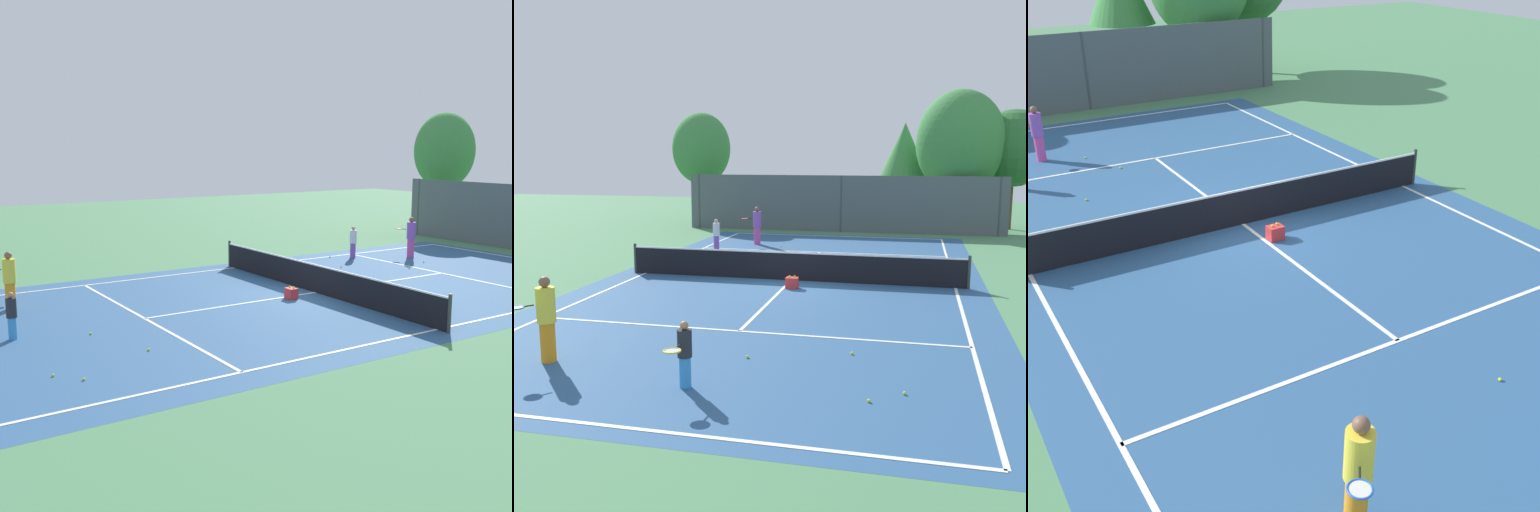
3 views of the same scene
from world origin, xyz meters
The scene contains 11 objects.
ground_plane centered at (0.00, 0.00, 0.00)m, with size 80.00×80.00×0.00m, color #4C8456.
court_surface centered at (0.00, 0.00, 0.00)m, with size 13.00×25.00×0.01m.
tennis_net centered at (0.00, 0.00, 0.51)m, with size 11.90×0.10×1.10m.
perimeter_fence centered at (0.00, 14.00, 1.60)m, with size 18.00×0.12×3.20m.
player_0 centered at (-3.38, 8.12, 0.95)m, with size 0.97×0.63×1.85m.
player_2 centered at (-3.30, -9.47, 0.94)m, with size 0.78×0.91×1.83m.
ball_crate centered at (0.27, -1.24, 0.18)m, with size 0.40×0.31×0.43m.
tennis_ball_2 centered at (0.73, -8.29, 0.03)m, with size 0.07×0.07×0.07m, color #CCE533.
tennis_ball_4 centered at (-1.36, 5.99, 0.03)m, with size 0.07×0.07×0.07m, color #CCE533.
tennis_ball_5 centered at (-3.11, 3.79, 0.03)m, with size 0.07×0.07×0.07m, color #CCE533.
tennis_ball_7 centered at (-2.06, 7.60, 0.03)m, with size 0.07×0.07×0.07m, color #CCE533.
Camera 3 is at (-7.32, -14.33, 7.20)m, focal length 46.28 mm.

